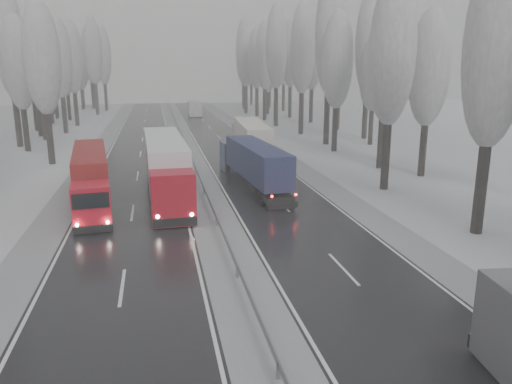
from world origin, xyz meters
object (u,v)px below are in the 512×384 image
object	(u,v)px
box_truck_distant	(195,108)
truck_red_red	(91,173)
truck_blue_box	(253,161)
truck_cream_box	(250,137)
truck_red_white	(166,164)

from	to	relation	value
box_truck_distant	truck_red_red	distance (m)	65.76
truck_blue_box	truck_cream_box	xyz separation A→B (m)	(2.19, 12.56, 0.22)
truck_blue_box	box_truck_distant	world-z (taller)	truck_blue_box
truck_blue_box	box_truck_distant	size ratio (longest dim) A/B	1.77
truck_cream_box	truck_red_white	world-z (taller)	truck_red_white
truck_red_white	truck_red_red	bearing A→B (deg)	-178.98
truck_blue_box	truck_red_red	world-z (taller)	same
truck_blue_box	truck_red_white	world-z (taller)	truck_red_white
truck_blue_box	box_truck_distant	distance (m)	62.36
truck_blue_box	truck_cream_box	world-z (taller)	truck_cream_box
truck_blue_box	box_truck_distant	bearing A→B (deg)	85.14
box_truck_distant	truck_blue_box	bearing A→B (deg)	-89.07
truck_cream_box	truck_red_red	xyz separation A→B (m)	(-14.61, -14.74, -0.22)
truck_red_white	truck_red_red	size ratio (longest dim) A/B	1.19
truck_red_white	truck_red_red	world-z (taller)	truck_red_white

